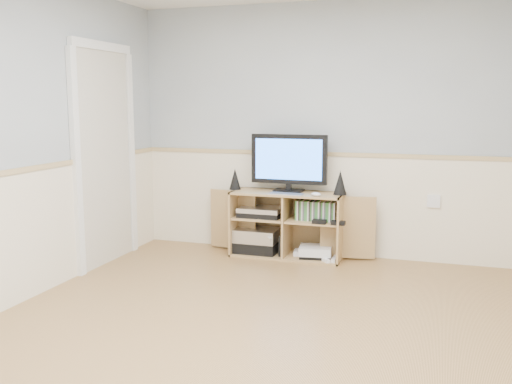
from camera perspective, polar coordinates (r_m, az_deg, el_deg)
room at (r=3.67m, az=0.49°, el=4.04°), size 4.04×4.54×2.54m
media_cabinet at (r=5.74m, az=3.26°, el=-3.10°), size 1.72×0.41×0.65m
monitor at (r=5.64m, az=3.31°, el=3.13°), size 0.76×0.18×0.57m
speaker_left at (r=5.80m, az=-2.12°, el=1.31°), size 0.12×0.12×0.21m
speaker_right at (r=5.52m, az=8.42°, el=0.93°), size 0.13×0.13×0.23m
keyboard at (r=5.49m, az=3.03°, el=-0.20°), size 0.33×0.14×0.01m
mouse at (r=5.42m, az=6.03°, el=-0.23°), size 0.11×0.09×0.04m
av_components at (r=5.79m, az=0.26°, el=-4.11°), size 0.51×0.32×0.47m
game_consoles at (r=5.67m, az=5.87°, el=-5.99°), size 0.46×0.30×0.11m
game_cases at (r=5.57m, az=6.03°, el=-1.89°), size 0.39×0.13×0.19m
wall_outlet at (r=5.67m, az=17.35°, el=-0.88°), size 0.12×0.03×0.12m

